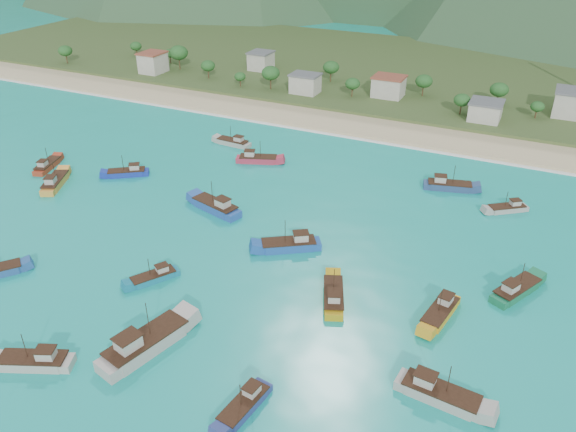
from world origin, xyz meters
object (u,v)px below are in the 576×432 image
at_px(boat_14, 439,394).
at_px(boat_21, 154,278).
at_px(boat_10, 290,245).
at_px(boat_11, 233,143).
at_px(boat_6, 257,160).
at_px(boat_2, 333,297).
at_px(boat_13, 216,207).
at_px(boat_19, 47,166).
at_px(boat_12, 448,186).
at_px(boat_9, 145,344).
at_px(boat_7, 507,209).
at_px(boat_0, 245,406).
at_px(boat_3, 35,362).
at_px(boat_15, 128,173).
at_px(boat_24, 440,313).
at_px(boat_26, 55,183).
at_px(boat_17, 516,290).

height_order(boat_14, boat_21, boat_14).
height_order(boat_10, boat_11, boat_10).
bearing_deg(boat_6, boat_2, 20.12).
relative_size(boat_13, boat_19, 1.27).
bearing_deg(boat_19, boat_12, 0.78).
bearing_deg(boat_14, boat_12, -164.03).
bearing_deg(boat_9, boat_7, 71.74).
height_order(boat_0, boat_3, boat_3).
xyz_separation_m(boat_15, boat_19, (-19.98, -5.00, -0.02)).
bearing_deg(boat_9, boat_24, 49.36).
distance_m(boat_11, boat_24, 79.13).
height_order(boat_19, boat_26, boat_26).
bearing_deg(boat_12, boat_6, -97.95).
bearing_deg(boat_3, boat_17, -75.12).
height_order(boat_9, boat_13, boat_9).
relative_size(boat_0, boat_12, 0.82).
bearing_deg(boat_26, boat_14, -41.38).
relative_size(boat_12, boat_26, 1.01).
height_order(boat_7, boat_19, boat_19).
relative_size(boat_7, boat_12, 0.74).
height_order(boat_3, boat_10, boat_10).
xyz_separation_m(boat_12, boat_19, (-89.00, -29.86, -0.14)).
distance_m(boat_10, boat_21, 24.90).
distance_m(boat_9, boat_15, 60.79).
bearing_deg(boat_3, boat_19, 21.38).
bearing_deg(boat_17, boat_3, -114.76).
height_order(boat_13, boat_24, boat_13).
distance_m(boat_2, boat_11, 69.10).
bearing_deg(boat_19, boat_3, -63.22).
xyz_separation_m(boat_9, boat_14, (39.69, 8.90, -0.32)).
xyz_separation_m(boat_12, boat_21, (-37.93, -55.88, -0.24)).
distance_m(boat_0, boat_13, 52.70).
height_order(boat_13, boat_26, boat_13).
xyz_separation_m(boat_6, boat_13, (3.95, -25.54, 0.18)).
relative_size(boat_21, boat_24, 0.82).
distance_m(boat_14, boat_24, 16.96).
bearing_deg(boat_10, boat_24, -137.50).
height_order(boat_3, boat_26, boat_26).
bearing_deg(boat_10, boat_11, 8.43).
distance_m(boat_10, boat_17, 39.18).
relative_size(boat_2, boat_12, 0.95).
distance_m(boat_7, boat_11, 69.57).
relative_size(boat_2, boat_24, 1.03).
bearing_deg(boat_19, boat_17, -19.88).
bearing_deg(boat_6, boat_11, -143.29).
relative_size(boat_6, boat_9, 0.73).
height_order(boat_0, boat_10, boat_10).
bearing_deg(boat_13, boat_24, -90.28).
relative_size(boat_0, boat_9, 0.63).
xyz_separation_m(boat_11, boat_21, (18.24, -57.81, -0.12)).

